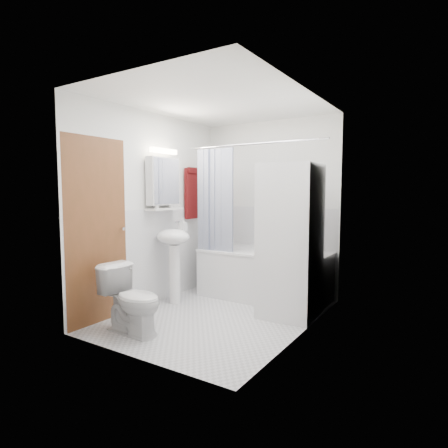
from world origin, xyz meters
The scene contains 20 objects.
floor centered at (0.00, 0.00, 0.00)m, with size 2.60×2.60×0.00m, color silver.
room_walls centered at (0.00, 0.00, 1.49)m, with size 2.60×2.60×2.60m.
wainscot centered at (0.00, 0.29, 0.60)m, with size 1.98×2.58×2.58m.
door centered at (-0.95, -0.55, 1.00)m, with size 0.05×2.00×2.00m.
bathtub centered at (0.12, 0.92, 0.35)m, with size 1.68×0.80×0.64m.
tub_spout centered at (0.32, 1.25, 0.96)m, with size 0.04×0.04×0.12m, color silver.
curtain_rod centered at (0.12, 0.58, 2.00)m, with size 0.02×0.02×1.86m, color silver.
shower_curtain centered at (-0.43, 0.58, 1.25)m, with size 0.55×0.02×1.45m.
sink centered at (-0.75, 0.11, 0.70)m, with size 0.44×0.37×1.04m.
medicine_cabinet centered at (-0.90, 0.10, 1.57)m, with size 0.13×0.50×0.71m.
shelf centered at (-0.89, 0.10, 1.20)m, with size 0.18×0.54×0.03m, color silver.
shower_caddy centered at (0.37, 1.24, 1.15)m, with size 0.22×0.06×0.02m, color silver.
towel centered at (-0.94, 0.75, 1.41)m, with size 0.07×0.30×0.73m.
washer_dryer centered at (0.68, 0.44, 0.87)m, with size 0.65×0.64×1.73m.
toilet centered at (-0.45, -0.90, 0.34)m, with size 0.38×0.69×0.67m, color white.
soap_pump centered at (-0.71, 0.25, 0.95)m, with size 0.08×0.17×0.08m, color gray.
shelf_bottle centered at (-0.89, -0.05, 1.25)m, with size 0.07×0.18×0.07m, color gray.
shelf_cup centered at (-0.89, 0.22, 1.26)m, with size 0.10×0.09×0.10m, color gray.
shampoo_a centered at (0.35, 1.24, 1.23)m, with size 0.13×0.17×0.13m, color gray.
shampoo_b centered at (0.47, 1.24, 1.20)m, with size 0.08×0.21×0.08m, color navy.
Camera 1 is at (2.30, -3.50, 1.43)m, focal length 30.00 mm.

